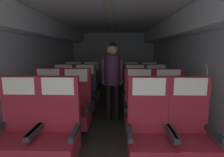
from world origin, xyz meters
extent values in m
cube|color=#3D3833|center=(0.00, 3.35, -0.01)|extent=(3.44, 7.10, 0.02)
cube|color=silver|center=(-1.62, 3.35, 1.06)|extent=(0.08, 6.70, 2.11)
cube|color=silver|center=(1.62, 3.35, 1.06)|extent=(0.08, 6.70, 2.11)
cube|color=silver|center=(0.00, 3.35, 2.11)|extent=(3.32, 6.70, 0.06)
cube|color=silver|center=(0.00, 6.72, 1.06)|extent=(3.32, 0.06, 2.11)
cube|color=silver|center=(-1.38, 3.35, 1.89)|extent=(0.40, 6.43, 0.36)
cube|color=silver|center=(1.38, 3.35, 1.89)|extent=(0.40, 6.43, 0.36)
cube|color=white|center=(0.00, 3.35, 2.07)|extent=(0.12, 6.03, 0.02)
cylinder|color=white|center=(1.57, 2.68, 1.10)|extent=(0.01, 0.26, 0.26)
cylinder|color=white|center=(1.57, 4.02, 1.10)|extent=(0.01, 0.26, 0.26)
cylinder|color=white|center=(1.57, 5.36, 1.10)|extent=(0.01, 0.26, 0.26)
cube|color=maroon|center=(-0.97, 1.58, 0.34)|extent=(0.46, 0.47, 0.23)
cube|color=maroon|center=(-0.97, 1.77, 0.80)|extent=(0.46, 0.08, 0.67)
cube|color=#28282D|center=(-0.75, 1.58, 0.55)|extent=(0.05, 0.39, 0.06)
cube|color=silver|center=(-0.97, 1.72, 1.02)|extent=(0.37, 0.01, 0.20)
cube|color=maroon|center=(-0.52, 1.58, 0.34)|extent=(0.46, 0.47, 0.23)
cube|color=maroon|center=(-0.52, 1.77, 0.80)|extent=(0.46, 0.08, 0.67)
cube|color=#28282D|center=(-0.30, 1.58, 0.55)|extent=(0.05, 0.39, 0.06)
cube|color=#28282D|center=(-0.74, 1.58, 0.55)|extent=(0.05, 0.39, 0.06)
cube|color=silver|center=(-0.52, 1.72, 1.02)|extent=(0.37, 0.01, 0.20)
cube|color=maroon|center=(0.99, 1.61, 0.34)|extent=(0.46, 0.47, 0.23)
cube|color=maroon|center=(0.99, 1.80, 0.80)|extent=(0.46, 0.08, 0.67)
cube|color=#28282D|center=(1.21, 1.61, 0.55)|extent=(0.05, 0.39, 0.06)
cube|color=#28282D|center=(0.77, 1.61, 0.55)|extent=(0.05, 0.39, 0.06)
cube|color=silver|center=(0.99, 1.75, 1.02)|extent=(0.37, 0.01, 0.20)
cube|color=maroon|center=(0.52, 1.59, 0.34)|extent=(0.46, 0.47, 0.23)
cube|color=maroon|center=(0.52, 1.78, 0.80)|extent=(0.46, 0.08, 0.67)
cube|color=#28282D|center=(0.74, 1.59, 0.55)|extent=(0.05, 0.39, 0.06)
cube|color=#28282D|center=(0.30, 1.59, 0.55)|extent=(0.05, 0.39, 0.06)
cube|color=silver|center=(0.52, 1.74, 1.02)|extent=(0.37, 0.01, 0.20)
cube|color=#38383D|center=(-0.98, 2.44, 0.11)|extent=(0.17, 0.17, 0.23)
cube|color=maroon|center=(-0.98, 2.44, 0.34)|extent=(0.46, 0.47, 0.23)
cube|color=maroon|center=(-0.98, 2.63, 0.80)|extent=(0.46, 0.08, 0.67)
cube|color=#28282D|center=(-0.75, 2.44, 0.55)|extent=(0.05, 0.39, 0.06)
cube|color=#28282D|center=(-1.20, 2.44, 0.55)|extent=(0.05, 0.39, 0.06)
cube|color=silver|center=(-0.98, 2.59, 1.02)|extent=(0.37, 0.01, 0.20)
cube|color=#38383D|center=(-0.51, 2.43, 0.11)|extent=(0.17, 0.17, 0.23)
cube|color=maroon|center=(-0.51, 2.43, 0.34)|extent=(0.46, 0.47, 0.23)
cube|color=maroon|center=(-0.51, 2.62, 0.80)|extent=(0.46, 0.08, 0.67)
cube|color=#28282D|center=(-0.29, 2.43, 0.55)|extent=(0.05, 0.39, 0.06)
cube|color=#28282D|center=(-0.74, 2.43, 0.55)|extent=(0.05, 0.39, 0.06)
cube|color=silver|center=(-0.51, 2.58, 1.02)|extent=(0.37, 0.01, 0.20)
cube|color=#38383D|center=(0.98, 2.43, 0.11)|extent=(0.17, 0.17, 0.23)
cube|color=maroon|center=(0.98, 2.43, 0.34)|extent=(0.46, 0.47, 0.23)
cube|color=maroon|center=(0.98, 2.62, 0.80)|extent=(0.46, 0.08, 0.67)
cube|color=#28282D|center=(1.20, 2.43, 0.55)|extent=(0.05, 0.39, 0.06)
cube|color=#28282D|center=(0.76, 2.43, 0.55)|extent=(0.05, 0.39, 0.06)
cube|color=silver|center=(0.98, 2.57, 1.02)|extent=(0.37, 0.01, 0.20)
cube|color=#38383D|center=(0.51, 2.44, 0.11)|extent=(0.17, 0.17, 0.23)
cube|color=maroon|center=(0.51, 2.44, 0.34)|extent=(0.46, 0.47, 0.23)
cube|color=maroon|center=(0.51, 2.63, 0.80)|extent=(0.46, 0.08, 0.67)
cube|color=#28282D|center=(0.74, 2.44, 0.55)|extent=(0.05, 0.39, 0.06)
cube|color=#28282D|center=(0.29, 2.44, 0.55)|extent=(0.05, 0.39, 0.06)
cube|color=silver|center=(0.51, 2.58, 1.02)|extent=(0.37, 0.01, 0.20)
cube|color=#38383D|center=(-0.98, 3.26, 0.11)|extent=(0.17, 0.17, 0.23)
cube|color=#33333D|center=(-0.98, 3.26, 0.34)|extent=(0.46, 0.47, 0.23)
cube|color=#33333D|center=(-0.98, 3.46, 0.80)|extent=(0.46, 0.08, 0.67)
cube|color=#28282D|center=(-0.76, 3.26, 0.55)|extent=(0.05, 0.39, 0.06)
cube|color=#28282D|center=(-1.21, 3.26, 0.55)|extent=(0.05, 0.39, 0.06)
cube|color=silver|center=(-0.98, 3.41, 1.02)|extent=(0.37, 0.01, 0.20)
cube|color=#38383D|center=(-0.53, 3.27, 0.11)|extent=(0.17, 0.17, 0.23)
cube|color=#33333D|center=(-0.53, 3.27, 0.34)|extent=(0.46, 0.47, 0.23)
cube|color=#33333D|center=(-0.53, 3.46, 0.80)|extent=(0.46, 0.08, 0.67)
cube|color=#28282D|center=(-0.30, 3.27, 0.55)|extent=(0.05, 0.39, 0.06)
cube|color=#28282D|center=(-0.75, 3.27, 0.55)|extent=(0.05, 0.39, 0.06)
cube|color=silver|center=(-0.53, 3.42, 1.02)|extent=(0.37, 0.01, 0.20)
cube|color=#38383D|center=(0.97, 3.29, 0.11)|extent=(0.17, 0.17, 0.23)
cube|color=#33333D|center=(0.97, 3.29, 0.34)|extent=(0.46, 0.47, 0.23)
cube|color=#33333D|center=(0.97, 3.48, 0.80)|extent=(0.46, 0.08, 0.67)
cube|color=#28282D|center=(1.20, 3.29, 0.55)|extent=(0.05, 0.39, 0.06)
cube|color=#28282D|center=(0.75, 3.29, 0.55)|extent=(0.05, 0.39, 0.06)
cube|color=silver|center=(0.97, 3.43, 1.02)|extent=(0.37, 0.01, 0.20)
cube|color=#38383D|center=(0.53, 3.27, 0.11)|extent=(0.17, 0.17, 0.23)
cube|color=#33333D|center=(0.53, 3.27, 0.34)|extent=(0.46, 0.47, 0.23)
cube|color=#33333D|center=(0.53, 3.46, 0.80)|extent=(0.46, 0.08, 0.67)
cube|color=#28282D|center=(0.75, 3.27, 0.55)|extent=(0.05, 0.39, 0.06)
cube|color=#28282D|center=(0.31, 3.27, 0.55)|extent=(0.05, 0.39, 0.06)
cube|color=silver|center=(0.53, 3.41, 1.02)|extent=(0.37, 0.01, 0.20)
cube|color=#38383D|center=(-0.99, 4.10, 0.11)|extent=(0.17, 0.17, 0.23)
cube|color=#33333D|center=(-0.99, 4.10, 0.34)|extent=(0.46, 0.47, 0.23)
cube|color=#33333D|center=(-0.99, 4.30, 0.80)|extent=(0.46, 0.08, 0.67)
cube|color=#28282D|center=(-0.77, 4.10, 0.55)|extent=(0.05, 0.39, 0.06)
cube|color=#28282D|center=(-1.21, 4.10, 0.55)|extent=(0.05, 0.39, 0.06)
cube|color=silver|center=(-0.99, 4.25, 1.02)|extent=(0.37, 0.01, 0.20)
cube|color=#38383D|center=(-0.52, 4.13, 0.11)|extent=(0.17, 0.17, 0.23)
cube|color=#33333D|center=(-0.52, 4.13, 0.34)|extent=(0.46, 0.47, 0.23)
cube|color=#33333D|center=(-0.52, 4.32, 0.80)|extent=(0.46, 0.08, 0.67)
cube|color=#28282D|center=(-0.30, 4.13, 0.55)|extent=(0.05, 0.39, 0.06)
cube|color=#28282D|center=(-0.75, 4.13, 0.55)|extent=(0.05, 0.39, 0.06)
cube|color=silver|center=(-0.52, 4.28, 1.02)|extent=(0.37, 0.01, 0.20)
cube|color=#38383D|center=(0.98, 4.11, 0.11)|extent=(0.17, 0.17, 0.23)
cube|color=#33333D|center=(0.98, 4.11, 0.34)|extent=(0.46, 0.47, 0.23)
cube|color=#33333D|center=(0.98, 4.31, 0.80)|extent=(0.46, 0.08, 0.67)
cube|color=#28282D|center=(1.20, 4.11, 0.55)|extent=(0.05, 0.39, 0.06)
cube|color=#28282D|center=(0.76, 4.11, 0.55)|extent=(0.05, 0.39, 0.06)
cube|color=silver|center=(0.98, 4.26, 1.02)|extent=(0.37, 0.01, 0.20)
cube|color=#38383D|center=(0.51, 4.13, 0.11)|extent=(0.17, 0.17, 0.23)
cube|color=#33333D|center=(0.51, 4.13, 0.34)|extent=(0.46, 0.47, 0.23)
cube|color=#33333D|center=(0.51, 4.32, 0.80)|extent=(0.46, 0.08, 0.67)
cube|color=#28282D|center=(0.74, 4.13, 0.55)|extent=(0.05, 0.39, 0.06)
cube|color=#28282D|center=(0.29, 4.13, 0.55)|extent=(0.05, 0.39, 0.06)
cube|color=silver|center=(0.51, 4.28, 1.02)|extent=(0.37, 0.01, 0.20)
cylinder|color=black|center=(-0.02, 3.22, 0.37)|extent=(0.11, 0.11, 0.74)
cylinder|color=black|center=(0.14, 3.22, 0.37)|extent=(0.11, 0.11, 0.74)
cylinder|color=#5B2D4C|center=(0.06, 3.22, 1.04)|extent=(0.28, 0.28, 0.58)
cylinder|color=#5B2D4C|center=(-0.12, 3.22, 1.01)|extent=(0.07, 0.07, 0.50)
cylinder|color=#5B2D4C|center=(0.24, 3.22, 1.01)|extent=(0.07, 0.07, 0.50)
sphere|color=tan|center=(0.06, 3.22, 1.44)|extent=(0.21, 0.21, 0.21)
sphere|color=black|center=(0.06, 3.22, 1.48)|extent=(0.18, 0.18, 0.18)
camera|label=1|loc=(0.16, -0.16, 1.43)|focal=27.42mm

